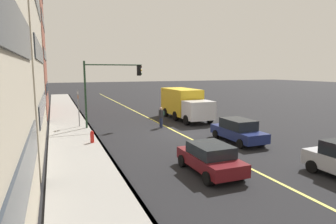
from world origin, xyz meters
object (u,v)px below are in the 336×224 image
(truck_yellow, at_px, (184,103))
(fire_hydrant, at_px, (92,138))
(pedestrian_with_backpack, at_px, (161,116))
(car_maroon, at_px, (210,158))
(car_navy, at_px, (238,130))
(street_sign_post, at_px, (79,106))
(traffic_light_mast, at_px, (109,82))

(truck_yellow, height_order, fire_hydrant, truck_yellow)
(pedestrian_with_backpack, bearing_deg, car_maroon, 171.47)
(car_navy, relative_size, truck_yellow, 0.60)
(pedestrian_with_backpack, relative_size, street_sign_post, 0.55)
(car_navy, xyz_separation_m, fire_hydrant, (2.91, 9.26, -0.33))
(car_maroon, xyz_separation_m, fire_hydrant, (7.33, 4.52, -0.27))
(car_maroon, height_order, traffic_light_mast, traffic_light_mast)
(truck_yellow, height_order, pedestrian_with_backpack, truck_yellow)
(car_navy, relative_size, traffic_light_mast, 0.79)
(truck_yellow, bearing_deg, pedestrian_with_backpack, 130.95)
(street_sign_post, bearing_deg, car_navy, -132.87)
(traffic_light_mast, bearing_deg, truck_yellow, -78.12)
(traffic_light_mast, height_order, fire_hydrant, traffic_light_mast)
(truck_yellow, relative_size, fire_hydrant, 7.79)
(car_maroon, relative_size, fire_hydrant, 4.10)
(pedestrian_with_backpack, bearing_deg, fire_hydrant, 120.11)
(car_navy, relative_size, fire_hydrant, 4.67)
(car_maroon, bearing_deg, fire_hydrant, 31.64)
(traffic_light_mast, distance_m, fire_hydrant, 6.48)
(car_maroon, height_order, pedestrian_with_backpack, pedestrian_with_backpack)
(car_navy, height_order, traffic_light_mast, traffic_light_mast)
(traffic_light_mast, xyz_separation_m, street_sign_post, (0.86, 2.39, -2.00))
(pedestrian_with_backpack, height_order, traffic_light_mast, traffic_light_mast)
(car_navy, distance_m, traffic_light_mast, 11.18)
(pedestrian_with_backpack, relative_size, fire_hydrant, 1.86)
(truck_yellow, bearing_deg, street_sign_post, 94.32)
(car_navy, height_order, street_sign_post, street_sign_post)
(pedestrian_with_backpack, height_order, street_sign_post, street_sign_post)
(car_maroon, xyz_separation_m, truck_yellow, (14.06, -5.28, 0.85))
(car_maroon, bearing_deg, car_navy, -47.00)
(car_navy, relative_size, pedestrian_with_backpack, 2.51)
(car_maroon, distance_m, car_navy, 6.48)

